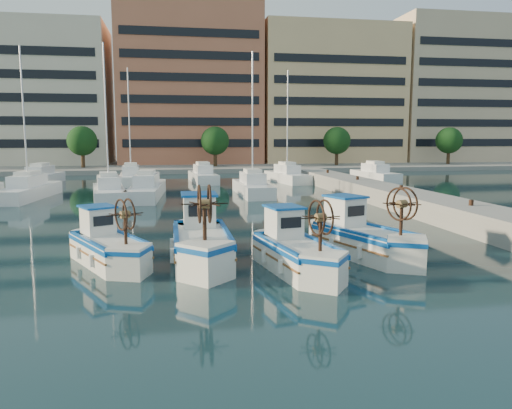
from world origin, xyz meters
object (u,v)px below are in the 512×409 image
object	(u,v)px
fishing_boat_d	(362,236)
fishing_boat_a	(108,245)
fishing_boat_c	(295,249)
fishing_boat_b	(201,239)

from	to	relation	value
fishing_boat_d	fishing_boat_a	bearing A→B (deg)	157.78
fishing_boat_a	fishing_boat_c	bearing A→B (deg)	-43.61
fishing_boat_a	fishing_boat_d	size ratio (longest dim) A/B	0.90
fishing_boat_a	fishing_boat_d	xyz separation A→B (m)	(9.88, -0.44, 0.08)
fishing_boat_b	fishing_boat_d	distance (m)	6.40
fishing_boat_b	fishing_boat_c	xyz separation A→B (m)	(3.22, -1.87, -0.11)
fishing_boat_b	fishing_boat_a	bearing A→B (deg)	176.69
fishing_boat_c	fishing_boat_a	bearing A→B (deg)	152.76
fishing_boat_a	fishing_boat_c	size ratio (longest dim) A/B	0.96
fishing_boat_c	fishing_boat_d	size ratio (longest dim) A/B	0.94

